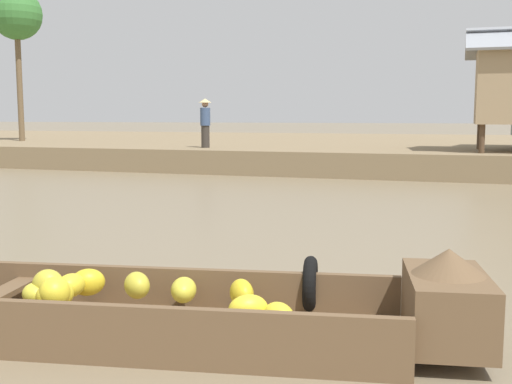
% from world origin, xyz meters
% --- Properties ---
extents(ground_plane, '(300.00, 300.00, 0.00)m').
position_xyz_m(ground_plane, '(0.00, 10.00, 0.00)').
color(ground_plane, '#7A6B51').
extents(riverbank_strip, '(160.00, 20.00, 0.77)m').
position_xyz_m(riverbank_strip, '(0.00, 28.23, 0.38)').
color(riverbank_strip, '#7F6B4C').
rests_on(riverbank_strip, ground).
extents(banana_boat, '(6.11, 2.45, 0.84)m').
position_xyz_m(banana_boat, '(-0.98, 4.60, 0.27)').
color(banana_boat, brown).
rests_on(banana_boat, ground).
extents(palm_tree_mid, '(2.13, 2.13, 6.40)m').
position_xyz_m(palm_tree_mid, '(-16.25, 22.66, 6.02)').
color(palm_tree_mid, brown).
rests_on(palm_tree_mid, riverbank_strip).
extents(vendor_person, '(0.44, 0.44, 1.66)m').
position_xyz_m(vendor_person, '(-6.49, 19.81, 1.69)').
color(vendor_person, '#332D28').
rests_on(vendor_person, riverbank_strip).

